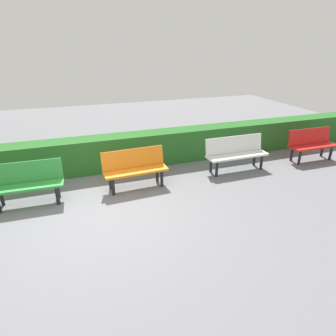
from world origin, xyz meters
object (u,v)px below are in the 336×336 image
object	(u,v)px
bench_red	(311,143)
bench_white	(236,152)
bench_orange	(135,167)
bench_green	(27,182)

from	to	relation	value
bench_red	bench_white	xyz separation A→B (m)	(2.35, -0.07, 0.01)
bench_orange	bench_green	distance (m)	2.19
bench_red	bench_green	bearing A→B (deg)	1.04
bench_orange	bench_green	world-z (taller)	same
bench_orange	bench_green	xyz separation A→B (m)	(2.19, 0.02, -0.00)
bench_orange	bench_white	bearing A→B (deg)	179.13
bench_red	bench_orange	distance (m)	5.00
bench_white	bench_red	bearing A→B (deg)	178.07
bench_red	bench_white	world-z (taller)	same
bench_red	bench_white	bearing A→B (deg)	-0.96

